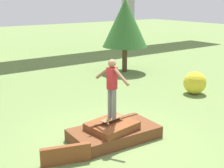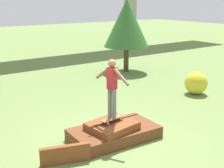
{
  "view_description": "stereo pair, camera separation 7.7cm",
  "coord_description": "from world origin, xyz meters",
  "px_view_note": "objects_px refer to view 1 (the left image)",
  "views": [
    {
      "loc": [
        -5.02,
        -6.72,
        3.97
      ],
      "look_at": [
        -0.12,
        -0.05,
        1.7
      ],
      "focal_mm": 50.0,
      "sensor_mm": 36.0,
      "label": 1
    },
    {
      "loc": [
        -4.95,
        -6.76,
        3.97
      ],
      "look_at": [
        -0.12,
        -0.05,
        1.7
      ],
      "focal_mm": 50.0,
      "sensor_mm": 36.0,
      "label": 2
    }
  ],
  "objects_px": {
    "skateboard": "(112,118)",
    "skater": "(112,84)",
    "tree_behind_left": "(125,23)",
    "bush_yellow_flowering": "(195,83)"
  },
  "relations": [
    {
      "from": "skater",
      "to": "tree_behind_left",
      "type": "distance_m",
      "value": 8.96
    },
    {
      "from": "skateboard",
      "to": "skater",
      "type": "bearing_deg",
      "value": 180.0
    },
    {
      "from": "skater",
      "to": "tree_behind_left",
      "type": "xyz_separation_m",
      "value": [
        5.83,
        6.74,
        1.0
      ]
    },
    {
      "from": "skateboard",
      "to": "bush_yellow_flowering",
      "type": "height_order",
      "value": "bush_yellow_flowering"
    },
    {
      "from": "bush_yellow_flowering",
      "to": "tree_behind_left",
      "type": "bearing_deg",
      "value": 87.54
    },
    {
      "from": "skater",
      "to": "tree_behind_left",
      "type": "bearing_deg",
      "value": 49.14
    },
    {
      "from": "skateboard",
      "to": "bush_yellow_flowering",
      "type": "distance_m",
      "value": 5.84
    },
    {
      "from": "skater",
      "to": "tree_behind_left",
      "type": "relative_size",
      "value": 0.43
    },
    {
      "from": "skater",
      "to": "bush_yellow_flowering",
      "type": "distance_m",
      "value": 5.96
    },
    {
      "from": "bush_yellow_flowering",
      "to": "skateboard",
      "type": "bearing_deg",
      "value": -163.86
    }
  ]
}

